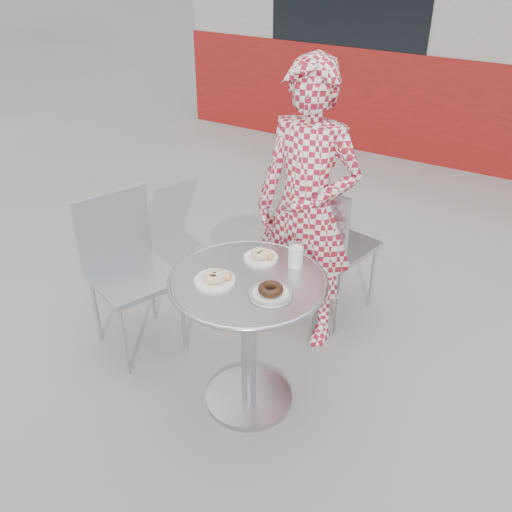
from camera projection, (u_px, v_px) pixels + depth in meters
The scene contains 9 objects.
ground at pixel (258, 400), 2.84m from camera, with size 60.00×60.00×0.00m, color gray.
bistro_table at pixel (248, 312), 2.57m from camera, with size 0.71×0.71×0.72m.
chair_far at pixel (330, 272), 3.37m from camera, with size 0.48×0.49×0.86m.
chair_left at pixel (137, 304), 3.09m from camera, with size 0.53×0.53×0.86m.
seated_person at pixel (307, 210), 2.93m from camera, with size 0.56×0.37×1.55m, color maroon.
plate_far at pixel (261, 256), 2.62m from camera, with size 0.16×0.16×0.04m.
plate_near at pixel (215, 278), 2.45m from camera, with size 0.18×0.18×0.05m.
plate_checker at pixel (271, 292), 2.37m from camera, with size 0.19×0.19×0.05m.
milk_cup at pixel (296, 256), 2.55m from camera, with size 0.07×0.07×0.11m.
Camera 1 is at (1.07, -1.77, 2.07)m, focal length 40.00 mm.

